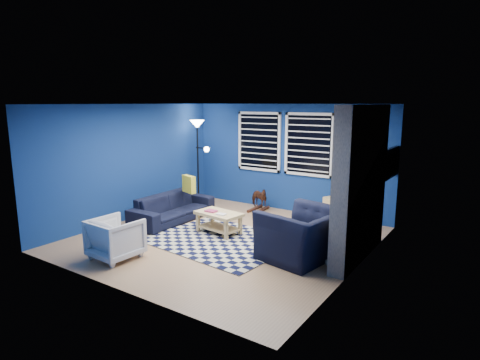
% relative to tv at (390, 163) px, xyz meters
% --- Properties ---
extents(floor, '(5.00, 5.00, 0.00)m').
position_rel_tv_xyz_m(floor, '(-2.45, -2.00, -1.40)').
color(floor, tan).
rests_on(floor, ground).
extents(ceiling, '(5.00, 5.00, 0.00)m').
position_rel_tv_xyz_m(ceiling, '(-2.45, -2.00, 1.10)').
color(ceiling, white).
rests_on(ceiling, wall_back).
extents(wall_back, '(5.00, 0.00, 5.00)m').
position_rel_tv_xyz_m(wall_back, '(-2.45, 0.50, -0.15)').
color(wall_back, navy).
rests_on(wall_back, floor).
extents(wall_left, '(0.00, 5.00, 5.00)m').
position_rel_tv_xyz_m(wall_left, '(-4.95, -2.00, -0.15)').
color(wall_left, navy).
rests_on(wall_left, floor).
extents(wall_right, '(0.00, 5.00, 5.00)m').
position_rel_tv_xyz_m(wall_right, '(0.05, -2.00, -0.15)').
color(wall_right, navy).
rests_on(wall_right, floor).
extents(fireplace, '(0.65, 2.00, 2.50)m').
position_rel_tv_xyz_m(fireplace, '(-0.09, -1.50, -0.20)').
color(fireplace, gray).
rests_on(fireplace, floor).
extents(window_left, '(1.17, 0.06, 1.42)m').
position_rel_tv_xyz_m(window_left, '(-3.20, 0.46, 0.20)').
color(window_left, black).
rests_on(window_left, wall_back).
extents(window_right, '(1.17, 0.06, 1.42)m').
position_rel_tv_xyz_m(window_right, '(-1.90, 0.46, 0.20)').
color(window_right, black).
rests_on(window_right, wall_back).
extents(tv, '(0.07, 1.00, 0.58)m').
position_rel_tv_xyz_m(tv, '(0.00, 0.00, 0.00)').
color(tv, black).
rests_on(tv, wall_right).
extents(rug, '(2.67, 2.22, 0.02)m').
position_rel_tv_xyz_m(rug, '(-2.43, -2.12, -1.39)').
color(rug, black).
rests_on(rug, floor).
extents(sofa, '(2.00, 0.81, 0.58)m').
position_rel_tv_xyz_m(sofa, '(-4.06, -1.67, -1.11)').
color(sofa, black).
rests_on(sofa, floor).
extents(armchair_big, '(1.45, 1.32, 0.83)m').
position_rel_tv_xyz_m(armchair_big, '(-0.81, -2.07, -0.99)').
color(armchair_big, black).
rests_on(armchair_big, floor).
extents(armchair_bent, '(0.76, 0.78, 0.68)m').
position_rel_tv_xyz_m(armchair_bent, '(-3.37, -3.76, -1.06)').
color(armchair_bent, gray).
rests_on(armchair_bent, floor).
extents(rocking_horse, '(0.44, 0.65, 0.50)m').
position_rel_tv_xyz_m(rocking_horse, '(-2.96, 0.07, -1.08)').
color(rocking_horse, '#422215').
rests_on(rocking_horse, floor).
extents(coffee_table, '(0.96, 0.63, 0.45)m').
position_rel_tv_xyz_m(coffee_table, '(-2.72, -1.81, -1.09)').
color(coffee_table, '#DFC17D').
rests_on(coffee_table, rug).
extents(cabinet, '(0.76, 0.65, 0.62)m').
position_rel_tv_xyz_m(cabinet, '(-1.00, 0.20, -1.12)').
color(cabinet, '#DFC17D').
rests_on(cabinet, floor).
extents(floor_lamp, '(0.57, 0.35, 2.10)m').
position_rel_tv_xyz_m(floor_lamp, '(-4.57, -0.17, 0.32)').
color(floor_lamp, black).
rests_on(floor_lamp, floor).
extents(throw_pillow, '(0.41, 0.23, 0.37)m').
position_rel_tv_xyz_m(throw_pillow, '(-3.91, -1.30, -0.63)').
color(throw_pillow, gold).
rests_on(throw_pillow, sofa).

